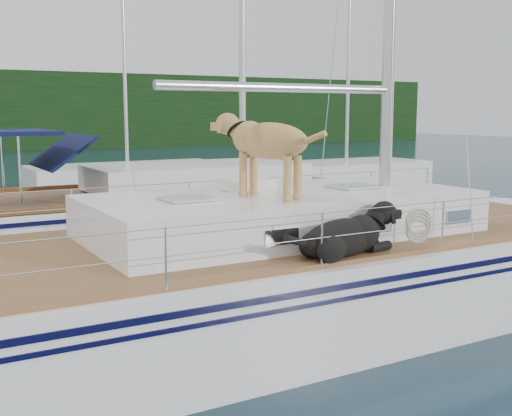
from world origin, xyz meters
TOP-DOWN VIEW (x-y plane):
  - ground at (0.00, 0.00)m, footprint 120.00×120.00m
  - main_sailboat at (0.10, -0.01)m, footprint 12.00×3.81m
  - neighbor_sailboat at (1.20, 6.04)m, footprint 11.00×3.50m
  - bg_boat_center at (4.00, 16.00)m, footprint 7.20×3.00m
  - bg_boat_east at (12.00, 13.00)m, footprint 6.40×3.00m

SIDE VIEW (x-z plane):
  - ground at x=0.00m, z-range 0.00..0.00m
  - bg_boat_center at x=4.00m, z-range -5.37..6.28m
  - bg_boat_east at x=12.00m, z-range -5.37..6.28m
  - neighbor_sailboat at x=1.20m, z-range -6.02..7.28m
  - main_sailboat at x=0.10m, z-range -6.32..7.69m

